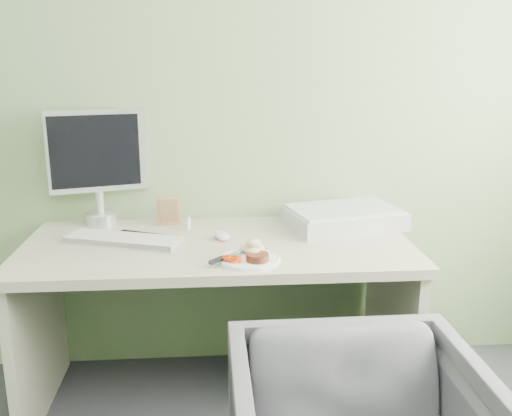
{
  "coord_description": "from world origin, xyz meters",
  "views": [
    {
      "loc": [
        -0.02,
        -0.62,
        1.47
      ],
      "look_at": [
        0.15,
        1.5,
        0.91
      ],
      "focal_mm": 40.0,
      "sensor_mm": 36.0,
      "label": 1
    }
  ],
  "objects": [
    {
      "name": "scanner",
      "position": [
        0.57,
        1.81,
        0.77
      ],
      "size": [
        0.56,
        0.44,
        0.08
      ],
      "primitive_type": "cube",
      "rotation": [
        0.0,
        0.0,
        0.24
      ],
      "color": "silver",
      "rests_on": "desk"
    },
    {
      "name": "eyedrop_bottle",
      "position": [
        -0.13,
        1.83,
        0.76
      ],
      "size": [
        0.02,
        0.02,
        0.07
      ],
      "color": "white",
      "rests_on": "desk"
    },
    {
      "name": "carrot_heap",
      "position": [
        0.05,
        1.37,
        0.76
      ],
      "size": [
        0.07,
        0.06,
        0.04
      ],
      "primitive_type": "cube",
      "rotation": [
        0.0,
        0.0,
        -0.26
      ],
      "color": "#E23704",
      "rests_on": "plate"
    },
    {
      "name": "computer_mouse",
      "position": [
        0.02,
        1.66,
        0.75
      ],
      "size": [
        0.09,
        0.11,
        0.03
      ],
      "primitive_type": "ellipsoid",
      "rotation": [
        0.0,
        0.0,
        0.4
      ],
      "color": "white",
      "rests_on": "desk"
    },
    {
      "name": "wall_back",
      "position": [
        0.0,
        2.0,
        1.35
      ],
      "size": [
        3.5,
        0.0,
        3.5
      ],
      "primitive_type": "plane",
      "rotation": [
        1.57,
        0.0,
        0.0
      ],
      "color": "#6E875E",
      "rests_on": "floor"
    },
    {
      "name": "mousepad",
      "position": [
        -0.35,
        1.69,
        0.73
      ],
      "size": [
        0.3,
        0.29,
        0.0
      ],
      "primitive_type": "cube",
      "rotation": [
        0.0,
        0.0,
        -0.43
      ],
      "color": "black",
      "rests_on": "desk"
    },
    {
      "name": "plate",
      "position": [
        0.12,
        1.39,
        0.74
      ],
      "size": [
        0.23,
        0.23,
        0.01
      ],
      "primitive_type": "cylinder",
      "color": "white",
      "rests_on": "desk"
    },
    {
      "name": "keyboard",
      "position": [
        -0.39,
        1.65,
        0.75
      ],
      "size": [
        0.5,
        0.29,
        0.02
      ],
      "primitive_type": "cube",
      "rotation": [
        0.0,
        0.0,
        -0.33
      ],
      "color": "white",
      "rests_on": "desk"
    },
    {
      "name": "potato_pile",
      "position": [
        0.14,
        1.44,
        0.77
      ],
      "size": [
        0.12,
        0.1,
        0.06
      ],
      "primitive_type": "ellipsoid",
      "rotation": [
        0.0,
        0.0,
        0.27
      ],
      "color": "tan",
      "rests_on": "plate"
    },
    {
      "name": "steak_knife",
      "position": [
        0.02,
        1.37,
        0.75
      ],
      "size": [
        0.15,
        0.16,
        0.01
      ],
      "rotation": [
        0.0,
        0.0,
        0.82
      ],
      "color": "silver",
      "rests_on": "plate"
    },
    {
      "name": "steak",
      "position": [
        0.14,
        1.36,
        0.76
      ],
      "size": [
        0.09,
        0.09,
        0.03
      ],
      "primitive_type": "cylinder",
      "rotation": [
        0.0,
        0.0,
        -0.09
      ],
      "color": "black",
      "rests_on": "plate"
    },
    {
      "name": "monitor",
      "position": [
        -0.53,
        1.94,
        1.02
      ],
      "size": [
        0.43,
        0.17,
        0.52
      ],
      "rotation": [
        0.0,
        0.0,
        0.27
      ],
      "color": "silver",
      "rests_on": "desk"
    },
    {
      "name": "photo_frame",
      "position": [
        -0.22,
        1.9,
        0.8
      ],
      "size": [
        0.11,
        0.02,
        0.14
      ],
      "primitive_type": "cube",
      "rotation": [
        0.0,
        0.0,
        0.06
      ],
      "color": "#A07E4A",
      "rests_on": "desk"
    },
    {
      "name": "desk",
      "position": [
        0.0,
        1.62,
        0.55
      ],
      "size": [
        1.6,
        0.75,
        0.73
      ],
      "color": "#B7A899",
      "rests_on": "floor"
    }
  ]
}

